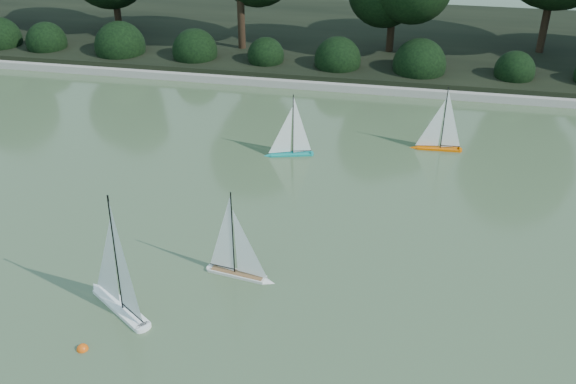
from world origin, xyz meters
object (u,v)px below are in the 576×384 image
(sailboat_white_a, at_px, (114,288))
(sailboat_teal, at_px, (287,145))
(sailboat_orange, at_px, (435,139))
(race_buoy, at_px, (83,349))
(sailboat_white_b, at_px, (242,264))

(sailboat_white_a, bearing_deg, sailboat_teal, 74.12)
(sailboat_orange, bearing_deg, race_buoy, -123.12)
(sailboat_white_a, relative_size, sailboat_teal, 1.38)
(race_buoy, bearing_deg, sailboat_orange, 56.88)
(sailboat_white_b, height_order, sailboat_teal, sailboat_white_b)
(sailboat_white_a, height_order, sailboat_white_b, sailboat_white_a)
(sailboat_orange, xyz_separation_m, sailboat_teal, (-2.84, -0.83, -0.01))
(sailboat_white_a, bearing_deg, race_buoy, -94.47)
(sailboat_teal, bearing_deg, sailboat_white_a, -105.88)
(sailboat_teal, height_order, race_buoy, sailboat_teal)
(sailboat_white_a, xyz_separation_m, race_buoy, (-0.07, -0.87, -0.30))
(sailboat_white_a, bearing_deg, sailboat_orange, 53.51)
(sailboat_white_a, xyz_separation_m, sailboat_white_b, (1.51, 0.95, -0.07))
(race_buoy, bearing_deg, sailboat_teal, 75.79)
(sailboat_white_a, height_order, sailboat_teal, sailboat_white_a)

